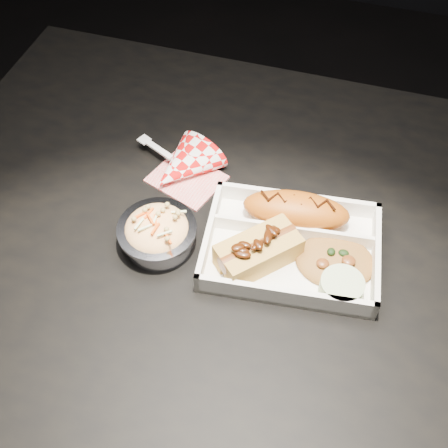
{
  "coord_description": "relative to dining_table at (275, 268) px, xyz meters",
  "views": [
    {
      "loc": [
        0.07,
        -0.51,
        1.43
      ],
      "look_at": [
        -0.07,
        -0.05,
        0.81
      ],
      "focal_mm": 45.0,
      "sensor_mm": 36.0,
      "label": 1
    }
  ],
  "objects": [
    {
      "name": "foil_coleslaw_cup",
      "position": [
        -0.17,
        -0.07,
        0.12
      ],
      "size": [
        0.12,
        0.12,
        0.06
      ],
      "color": "silver",
      "rests_on": "dining_table"
    },
    {
      "name": "food_tray",
      "position": [
        0.02,
        -0.03,
        0.1
      ],
      "size": [
        0.27,
        0.21,
        0.04
      ],
      "rotation": [
        0.0,
        0.0,
        0.11
      ],
      "color": "white",
      "rests_on": "dining_table"
    },
    {
      "name": "fried_pastry",
      "position": [
        0.02,
        0.03,
        0.12
      ],
      "size": [
        0.17,
        0.08,
        0.05
      ],
      "primitive_type": "ellipsoid",
      "rotation": [
        0.0,
        0.0,
        0.11
      ],
      "color": "#B65712",
      "rests_on": "food_tray"
    },
    {
      "name": "dining_table",
      "position": [
        0.0,
        0.0,
        0.0
      ],
      "size": [
        1.2,
        0.8,
        0.75
      ],
      "color": "black",
      "rests_on": "ground"
    },
    {
      "name": "fried_rice_mound",
      "position": [
        0.09,
        -0.03,
        0.11
      ],
      "size": [
        0.12,
        0.11,
        0.03
      ],
      "primitive_type": "ellipsoid",
      "rotation": [
        0.0,
        0.0,
        0.11
      ],
      "color": "#9F672E",
      "rests_on": "food_tray"
    },
    {
      "name": "napkin_fork",
      "position": [
        -0.18,
        0.08,
        0.11
      ],
      "size": [
        0.17,
        0.14,
        0.1
      ],
      "rotation": [
        0.0,
        0.0,
        -0.43
      ],
      "color": "red",
      "rests_on": "dining_table"
    },
    {
      "name": "cupcake_liner",
      "position": [
        0.1,
        -0.08,
        0.11
      ],
      "size": [
        0.06,
        0.06,
        0.03
      ],
      "primitive_type": "cylinder",
      "color": "#BAD09D",
      "rests_on": "food_tray"
    },
    {
      "name": "hotdog",
      "position": [
        -0.02,
        -0.06,
        0.12
      ],
      "size": [
        0.12,
        0.13,
        0.06
      ],
      "rotation": [
        0.0,
        0.0,
        0.82
      ],
      "color": "gold",
      "rests_on": "food_tray"
    },
    {
      "name": "floor",
      "position": [
        0.0,
        0.0,
        -0.68
      ],
      "size": [
        4.0,
        4.0,
        0.05
      ],
      "primitive_type": "cube",
      "color": "black",
      "rests_on": "ground"
    }
  ]
}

